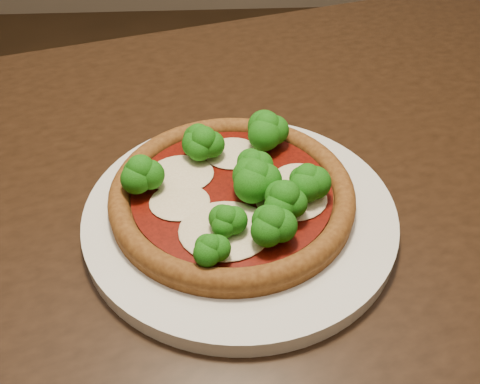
{
  "coord_description": "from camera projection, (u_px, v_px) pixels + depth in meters",
  "views": [
    {
      "loc": [
        0.03,
        -0.68,
        1.14
      ],
      "look_at": [
        0.05,
        -0.29,
        0.79
      ],
      "focal_mm": 40.0,
      "sensor_mm": 36.0,
      "label": 1
    }
  ],
  "objects": [
    {
      "name": "floor",
      "position": [
        212.0,
        359.0,
        1.27
      ],
      "size": [
        4.0,
        4.0,
        0.0
      ],
      "primitive_type": "plane",
      "color": "black",
      "rests_on": "ground"
    },
    {
      "name": "plate",
      "position": [
        240.0,
        214.0,
        0.55
      ],
      "size": [
        0.32,
        0.32,
        0.02
      ],
      "primitive_type": "cylinder",
      "color": "silver",
      "rests_on": "dining_table"
    },
    {
      "name": "dining_table",
      "position": [
        216.0,
        238.0,
        0.67
      ],
      "size": [
        1.39,
        1.08,
        0.75
      ],
      "rotation": [
        0.0,
        0.0,
        0.29
      ],
      "color": "black",
      "rests_on": "floor"
    },
    {
      "name": "pizza",
      "position": [
        234.0,
        188.0,
        0.54
      ],
      "size": [
        0.25,
        0.25,
        0.06
      ],
      "rotation": [
        0.0,
        0.0,
        0.16
      ],
      "color": "brown",
      "rests_on": "plate"
    }
  ]
}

